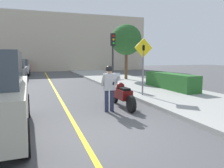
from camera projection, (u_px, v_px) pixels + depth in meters
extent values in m
plane|color=#4C4C4F|center=(107.00, 136.00, 5.38)|extent=(80.00, 80.00, 0.00)
cube|color=#9E9E99|center=(175.00, 95.00, 10.68)|extent=(4.40, 44.00, 0.15)
cube|color=yellow|center=(59.00, 96.00, 10.81)|extent=(0.12, 36.00, 0.01)
cube|color=beige|center=(48.00, 42.00, 29.29)|extent=(28.00, 1.20, 7.84)
cylinder|color=black|center=(131.00, 104.00, 7.64)|extent=(0.14, 0.60, 0.60)
cylinder|color=black|center=(114.00, 96.00, 9.27)|extent=(0.14, 0.60, 0.60)
cube|color=#510C0C|center=(122.00, 94.00, 8.43)|extent=(0.40, 1.19, 0.36)
sphere|color=#510C0C|center=(121.00, 87.00, 8.55)|extent=(0.32, 0.32, 0.32)
cube|color=black|center=(125.00, 89.00, 8.15)|extent=(0.28, 0.48, 0.10)
cylinder|color=silver|center=(117.00, 80.00, 8.93)|extent=(0.62, 0.03, 0.03)
cube|color=silver|center=(116.00, 77.00, 8.98)|extent=(0.36, 0.12, 0.31)
cylinder|color=#282D4C|center=(107.00, 101.00, 7.74)|extent=(0.14, 0.14, 0.78)
cylinder|color=#282D4C|center=(112.00, 101.00, 7.80)|extent=(0.14, 0.14, 0.78)
cube|color=#B7B7BC|center=(109.00, 82.00, 7.68)|extent=(0.40, 0.22, 0.59)
cylinder|color=#B7B7BC|center=(103.00, 80.00, 7.50)|extent=(0.09, 0.36, 0.47)
cylinder|color=#B7B7BC|center=(117.00, 80.00, 7.64)|extent=(0.09, 0.42, 0.42)
sphere|color=tan|center=(109.00, 71.00, 7.64)|extent=(0.21, 0.21, 0.21)
sphere|color=black|center=(109.00, 69.00, 7.63)|extent=(0.25, 0.25, 0.25)
cube|color=black|center=(113.00, 83.00, 7.44)|extent=(0.06, 0.05, 0.11)
cylinder|color=black|center=(26.00, 106.00, 6.94)|extent=(0.24, 0.77, 0.76)
cylinder|color=black|center=(24.00, 138.00, 4.22)|extent=(0.24, 0.77, 0.76)
cylinder|color=slate|center=(143.00, 70.00, 10.26)|extent=(0.08, 0.08, 2.41)
cube|color=yellow|center=(143.00, 48.00, 10.11)|extent=(0.91, 0.02, 0.91)
cube|color=black|center=(144.00, 48.00, 10.10)|extent=(0.12, 0.01, 0.24)
cylinder|color=#2D2D30|center=(113.00, 60.00, 13.68)|extent=(0.12, 0.12, 3.24)
cube|color=black|center=(113.00, 40.00, 13.51)|extent=(0.26, 0.22, 0.76)
sphere|color=red|center=(114.00, 36.00, 13.37)|extent=(0.14, 0.14, 0.14)
sphere|color=gold|center=(114.00, 39.00, 13.40)|extent=(0.14, 0.14, 0.14)
sphere|color=green|center=(114.00, 43.00, 13.42)|extent=(0.14, 0.14, 0.14)
cube|color=#286028|center=(170.00, 81.00, 12.44)|extent=(0.90, 4.16, 0.88)
cylinder|color=brown|center=(126.00, 65.00, 17.76)|extent=(0.24, 0.24, 2.31)
sphere|color=#285B28|center=(126.00, 40.00, 17.51)|extent=(2.46, 2.46, 2.46)
cylinder|color=black|center=(5.00, 76.00, 18.65)|extent=(0.22, 0.64, 0.64)
cylinder|color=black|center=(26.00, 76.00, 19.19)|extent=(0.22, 0.64, 0.64)
cylinder|color=black|center=(1.00, 79.00, 16.21)|extent=(0.22, 0.64, 0.64)
cylinder|color=black|center=(25.00, 78.00, 16.74)|extent=(0.22, 0.64, 0.64)
cube|color=gray|center=(14.00, 72.00, 17.65)|extent=(1.80, 4.20, 0.76)
cube|color=#38424C|center=(14.00, 64.00, 17.41)|extent=(1.58, 2.18, 0.60)
cylinder|color=black|center=(13.00, 72.00, 23.81)|extent=(0.22, 0.64, 0.64)
cylinder|color=black|center=(29.00, 72.00, 24.35)|extent=(0.22, 0.64, 0.64)
cylinder|color=black|center=(10.00, 74.00, 21.37)|extent=(0.22, 0.64, 0.64)
cylinder|color=black|center=(28.00, 73.00, 21.91)|extent=(0.22, 0.64, 0.64)
cube|color=silver|center=(20.00, 69.00, 22.81)|extent=(1.80, 4.20, 0.76)
cube|color=#38424C|center=(20.00, 62.00, 22.57)|extent=(1.58, 2.18, 0.60)
cylinder|color=black|center=(15.00, 69.00, 28.76)|extent=(0.22, 0.64, 0.64)
cylinder|color=black|center=(28.00, 69.00, 29.30)|extent=(0.22, 0.64, 0.64)
cylinder|color=black|center=(13.00, 71.00, 26.32)|extent=(0.22, 0.64, 0.64)
cylinder|color=black|center=(28.00, 70.00, 26.85)|extent=(0.22, 0.64, 0.64)
cube|color=#B21E19|center=(21.00, 67.00, 27.76)|extent=(1.80, 4.20, 0.76)
cube|color=#38424C|center=(21.00, 61.00, 27.52)|extent=(1.58, 2.18, 0.60)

